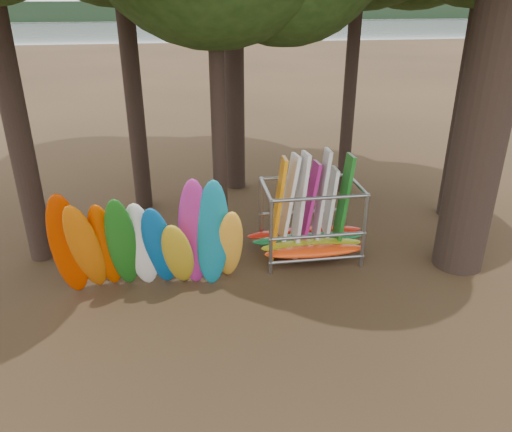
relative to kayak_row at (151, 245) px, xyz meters
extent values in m
plane|color=#47331E|center=(3.08, -0.48, -1.33)|extent=(120.00, 120.00, 0.00)
plane|color=gray|center=(3.08, 59.52, -1.33)|extent=(160.00, 160.00, 0.00)
cube|color=black|center=(3.08, 109.52, 0.67)|extent=(160.00, 4.00, 4.00)
cylinder|color=black|center=(-0.52, 5.45, 4.29)|extent=(0.53, 0.53, 11.23)
cylinder|color=black|center=(6.29, 5.74, 4.16)|extent=(0.41, 0.41, 10.98)
cylinder|color=black|center=(1.76, 2.45, 3.51)|extent=(0.37, 0.37, 9.67)
cylinder|color=black|center=(8.91, 3.34, 4.29)|extent=(0.55, 0.55, 11.24)
cylinder|color=black|center=(7.62, 0.33, 4.89)|extent=(1.21, 1.21, 12.43)
ellipsoid|color=#BB3000|center=(-1.75, 0.11, 0.06)|extent=(0.83, 1.09, 2.85)
ellipsoid|color=#D25F08|center=(-1.36, -0.03, 0.02)|extent=(0.74, 1.77, 2.86)
ellipsoid|color=#D14400|center=(-0.97, 0.12, -0.04)|extent=(0.63, 1.48, 2.70)
ellipsoid|color=#1A661A|center=(-0.58, -0.08, 0.08)|extent=(0.75, 1.79, 2.94)
ellipsoid|color=white|center=(-0.19, 0.05, -0.05)|extent=(0.75, 1.39, 2.67)
ellipsoid|color=#0856A3|center=(0.20, -0.04, -0.07)|extent=(0.87, 1.68, 2.66)
ellipsoid|color=gold|center=(0.58, -0.07, -0.27)|extent=(0.88, 1.67, 2.29)
ellipsoid|color=#A72680|center=(0.97, -0.01, 0.18)|extent=(0.73, 1.25, 3.11)
ellipsoid|color=#0F7893|center=(1.36, -0.07, 0.16)|extent=(0.82, 1.17, 3.05)
ellipsoid|color=#FEB031|center=(1.75, 0.09, -0.20)|extent=(0.62, 1.51, 2.39)
ellipsoid|color=#F13D0D|center=(3.97, 0.81, -0.91)|extent=(2.59, 0.55, 0.24)
ellipsoid|color=#A6A616|center=(3.97, 1.13, -0.91)|extent=(2.66, 0.55, 0.24)
ellipsoid|color=#186D37|center=(3.97, 1.51, -0.91)|extent=(3.01, 0.55, 0.24)
ellipsoid|color=red|center=(3.97, 1.87, -0.91)|extent=(3.18, 0.55, 0.24)
cube|color=orange|center=(3.12, 1.48, 0.01)|extent=(0.50, 0.76, 2.69)
cube|color=white|center=(3.41, 1.63, 0.02)|extent=(0.59, 0.82, 2.72)
cube|color=silver|center=(3.69, 1.45, 0.06)|extent=(0.43, 0.80, 2.81)
cube|color=#A41B72|center=(3.97, 1.63, -0.09)|extent=(0.53, 0.77, 2.49)
cube|color=silver|center=(4.26, 1.51, 0.08)|extent=(0.46, 0.78, 2.85)
cube|color=silver|center=(4.54, 1.63, -0.19)|extent=(0.39, 0.74, 2.31)
cube|color=#17671C|center=(4.82, 1.42, 0.01)|extent=(0.45, 0.77, 2.71)
camera|label=1|loc=(0.83, -9.94, 5.14)|focal=35.00mm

